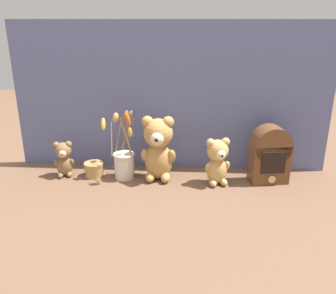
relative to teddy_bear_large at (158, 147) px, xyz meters
name	(u,v)px	position (x,y,z in m)	size (l,w,h in m)	color
ground_plane	(168,181)	(0.04, -0.02, -0.15)	(4.00, 4.00, 0.00)	brown
backdrop_wall	(170,98)	(0.04, 0.14, 0.19)	(1.43, 0.02, 0.67)	slate
teddy_bear_large	(158,147)	(0.00, 0.00, 0.00)	(0.15, 0.14, 0.28)	tan
teddy_bear_medium	(217,160)	(0.25, -0.03, -0.04)	(0.12, 0.10, 0.21)	tan
teddy_bear_small	(64,158)	(-0.42, 0.00, -0.06)	(0.09, 0.08, 0.16)	olive
flower_vase	(124,158)	(-0.15, 0.00, -0.06)	(0.15, 0.17, 0.32)	silver
vintage_radio	(270,154)	(0.48, 0.01, -0.02)	(0.17, 0.12, 0.25)	brown
decorative_tin_tall	(94,169)	(-0.29, 0.01, -0.12)	(0.09, 0.09, 0.06)	tan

